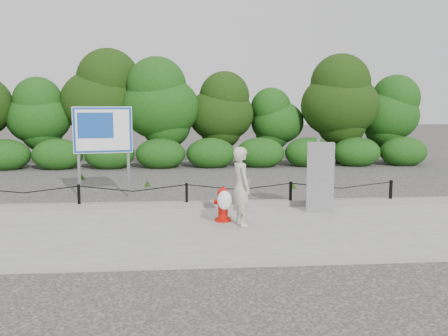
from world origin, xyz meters
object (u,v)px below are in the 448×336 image
fire_hydrant (223,205)px  advertising_sign (103,134)px  pedestrian (240,187)px  utility_cabinet (320,177)px

fire_hydrant → advertising_sign: 4.46m
pedestrian → utility_cabinet: 2.24m
pedestrian → utility_cabinet: bearing=-75.7°
fire_hydrant → utility_cabinet: 2.44m
advertising_sign → pedestrian: bearing=-56.0°
fire_hydrant → utility_cabinet: utility_cabinet is taller
fire_hydrant → utility_cabinet: bearing=30.3°
pedestrian → fire_hydrant: bearing=27.3°
fire_hydrant → advertising_sign: (-2.96, 3.08, 1.30)m
fire_hydrant → advertising_sign: bearing=146.5°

